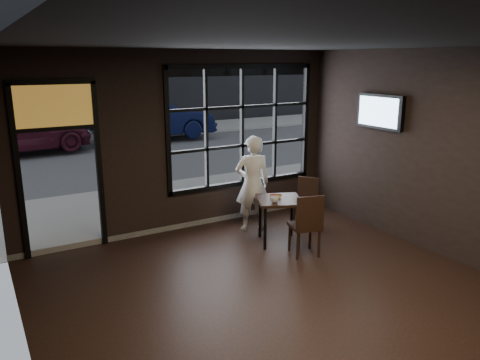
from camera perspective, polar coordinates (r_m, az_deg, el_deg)
floor at (r=6.03m, az=7.56°, el=-15.88°), size 6.00×7.00×0.02m
ceiling at (r=5.21m, az=8.78°, el=16.37°), size 6.00×7.00×0.02m
wall_left at (r=4.31m, az=-25.23°, el=-6.24°), size 0.04×7.00×3.20m
wall_right at (r=7.59m, az=26.23°, el=2.17°), size 0.04×7.00×3.20m
window_frame at (r=8.86m, az=0.23°, el=6.55°), size 3.06×0.12×2.28m
stained_transom at (r=7.68m, az=-21.74°, el=8.44°), size 1.20×0.06×0.70m
street_asphalt at (r=28.42m, az=-23.69°, el=7.14°), size 60.00×41.00×0.04m
cafe_table at (r=7.94m, az=4.76°, el=-4.95°), size 0.95×0.95×0.78m
chair_near at (r=7.47m, az=7.89°, el=-5.32°), size 0.54×0.54×1.02m
chair_window at (r=8.74m, az=7.96°, el=-2.78°), size 0.55×0.55×0.90m
man at (r=8.37m, az=1.52°, el=-0.44°), size 0.73×0.58×1.74m
hotdog at (r=7.86m, az=4.36°, el=-1.97°), size 0.21×0.18×0.06m
cup at (r=7.61m, az=4.27°, el=-2.38°), size 0.16×0.16×0.10m
tv at (r=8.52m, az=16.68°, el=7.99°), size 0.12×1.02×0.59m
navy_car at (r=18.12m, az=-10.54°, el=7.38°), size 4.68×1.89×1.51m
maroon_car at (r=16.55m, az=-25.99°, el=5.67°), size 4.89×2.43×1.60m
tree_left at (r=18.91m, az=-22.63°, el=12.33°), size 2.22×2.22×3.78m
tree_right at (r=19.46m, az=-13.66°, el=14.51°), size 2.63×2.63×4.49m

